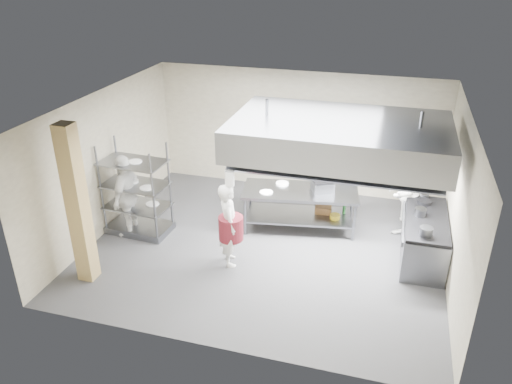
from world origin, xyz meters
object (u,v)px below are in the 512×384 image
(chef_plating, at_px, (127,195))
(pass_rack, at_px, (136,189))
(stockpot, at_px, (420,212))
(griddle, at_px, (323,187))
(chef_line, at_px, (403,191))
(island, at_px, (300,209))
(chef_head, at_px, (229,225))
(cooking_range, at_px, (424,239))

(chef_plating, bearing_deg, pass_rack, 135.62)
(stockpot, bearing_deg, griddle, 165.08)
(chef_line, height_order, griddle, chef_line)
(island, xyz_separation_m, griddle, (0.46, 0.08, 0.56))
(island, height_order, chef_plating, chef_plating)
(island, xyz_separation_m, chef_head, (-1.03, -1.72, 0.39))
(chef_line, relative_size, griddle, 4.25)
(island, distance_m, chef_line, 2.21)
(pass_rack, distance_m, cooking_range, 5.94)
(island, bearing_deg, stockpot, -19.85)
(cooking_range, relative_size, chef_head, 1.19)
(pass_rack, relative_size, griddle, 4.56)
(pass_rack, relative_size, chef_plating, 1.10)
(chef_plating, bearing_deg, island, 106.28)
(chef_line, height_order, stockpot, chef_line)
(cooking_range, bearing_deg, chef_line, 115.64)
(chef_head, xyz_separation_m, griddle, (1.48, 1.79, 0.18))
(cooking_range, relative_size, griddle, 4.56)
(griddle, height_order, stockpot, griddle)
(cooking_range, bearing_deg, stockpot, 161.34)
(pass_rack, distance_m, griddle, 3.93)
(island, relative_size, chef_line, 1.31)
(chef_line, bearing_deg, cooking_range, 42.67)
(pass_rack, bearing_deg, cooking_range, 9.00)
(chef_plating, xyz_separation_m, griddle, (3.89, 1.32, 0.11))
(chef_line, distance_m, stockpot, 1.01)
(chef_line, bearing_deg, chef_head, -37.63)
(island, distance_m, griddle, 0.73)
(island, relative_size, stockpot, 11.04)
(chef_line, bearing_deg, island, -59.58)
(chef_head, height_order, stockpot, chef_head)
(griddle, bearing_deg, pass_rack, 171.78)
(chef_head, bearing_deg, griddle, -64.79)
(griddle, bearing_deg, chef_head, -155.07)
(chef_line, relative_size, chef_plating, 1.03)
(island, relative_size, cooking_range, 1.22)
(cooking_range, height_order, griddle, griddle)
(cooking_range, xyz_separation_m, chef_head, (-3.61, -1.22, 0.42))
(chef_plating, distance_m, griddle, 4.11)
(cooking_range, relative_size, chef_line, 1.07)
(chef_line, bearing_deg, pass_rack, -56.55)
(cooking_range, height_order, chef_line, chef_line)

